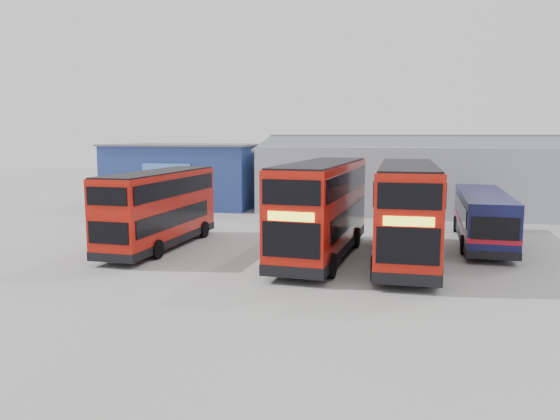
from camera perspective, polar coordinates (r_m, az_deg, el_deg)
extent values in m
plane|color=gray|center=(25.85, 3.71, -5.36)|extent=(120.00, 120.00, 0.00)
cube|color=navy|center=(46.64, -9.61, 3.60)|extent=(12.00, 8.00, 5.00)
cube|color=#555A5E|center=(46.52, -9.69, 6.73)|extent=(12.30, 8.30, 0.15)
cube|color=#4D85DC|center=(42.87, -11.77, 3.84)|extent=(3.96, 0.15, 1.40)
cube|color=#969BA4|center=(45.09, 18.23, 3.17)|extent=(30.00, 12.00, 5.00)
cube|color=#555A5E|center=(42.18, 18.71, 6.59)|extent=(30.50, 6.33, 1.29)
cube|color=#555A5E|center=(47.75, 18.10, 6.72)|extent=(30.50, 6.33, 1.29)
cube|color=#B3140A|center=(29.12, -12.53, 0.26)|extent=(2.53, 9.54, 3.65)
cube|color=black|center=(29.38, -12.44, -2.92)|extent=(2.57, 9.57, 0.41)
cube|color=black|center=(28.35, -10.79, -0.77)|extent=(0.28, 8.03, 0.86)
cube|color=black|center=(29.42, -14.81, -0.58)|extent=(0.28, 8.03, 0.86)
cube|color=black|center=(28.49, -10.55, 2.39)|extent=(0.30, 8.93, 0.86)
cube|color=black|center=(29.55, -14.57, 2.46)|extent=(0.30, 8.93, 0.86)
cube|color=black|center=(33.44, -8.74, 0.43)|extent=(2.03, 0.10, 1.22)
cube|color=black|center=(33.27, -8.80, 3.21)|extent=(2.03, 0.10, 0.86)
cube|color=yellow|center=(33.35, -8.77, 1.82)|extent=(1.62, 0.08, 0.32)
cube|color=black|center=(25.14, -17.51, -2.32)|extent=(1.99, 0.10, 0.99)
cube|color=black|center=(24.91, -17.67, 1.36)|extent=(1.99, 0.10, 0.81)
cube|color=black|center=(28.94, -12.64, 3.88)|extent=(2.39, 9.40, 0.09)
cylinder|color=black|center=(31.86, -7.97, -2.02)|extent=(0.32, 0.95, 0.94)
cylinder|color=black|center=(32.76, -11.46, -1.83)|extent=(0.32, 0.95, 0.94)
cylinder|color=black|center=(26.82, -12.73, -4.03)|extent=(0.32, 0.95, 0.94)
cylinder|color=black|center=(27.88, -16.68, -3.71)|extent=(0.32, 0.95, 0.94)
cube|color=#B3140A|center=(26.29, 4.38, 0.30)|extent=(3.24, 10.99, 4.18)
cube|color=black|center=(26.60, 4.33, -3.73)|extent=(3.28, 11.03, 0.46)
cube|color=black|center=(27.06, 1.84, -0.51)|extent=(0.61, 9.18, 0.98)
cube|color=black|center=(26.51, 7.33, -0.75)|extent=(0.61, 9.18, 0.98)
cube|color=black|center=(26.46, 1.63, 3.13)|extent=(0.67, 10.21, 0.98)
cube|color=black|center=(25.90, 7.24, 2.96)|extent=(0.67, 10.21, 0.98)
cube|color=black|center=(21.17, 1.14, -3.17)|extent=(2.32, 0.19, 1.39)
cube|color=black|center=(20.89, 1.16, 1.84)|extent=(2.32, 0.19, 0.98)
cube|color=yellow|center=(21.00, 1.14, -0.69)|extent=(1.86, 0.15, 0.36)
cube|color=black|center=(31.66, 6.51, 0.48)|extent=(2.27, 0.19, 1.14)
cube|color=black|center=(31.47, 6.56, 3.84)|extent=(2.27, 0.19, 0.93)
cube|color=black|center=(26.09, 4.42, 4.90)|extent=(3.07, 10.82, 0.10)
cylinder|color=black|center=(23.36, -0.68, -5.43)|extent=(0.40, 1.09, 1.07)
cylinder|color=black|center=(22.76, 5.31, -5.83)|extent=(0.40, 1.09, 1.07)
cylinder|color=black|center=(29.50, 3.14, -2.62)|extent=(0.40, 1.09, 1.07)
cylinder|color=black|center=(29.02, 7.91, -2.86)|extent=(0.40, 1.09, 1.07)
cube|color=#B3140A|center=(25.89, 13.09, -0.04)|extent=(2.77, 10.82, 4.16)
cube|color=black|center=(26.21, 12.97, -4.10)|extent=(2.81, 10.86, 0.46)
cube|color=black|center=(26.38, 10.22, -0.89)|extent=(0.22, 9.13, 0.97)
cube|color=black|center=(26.42, 15.88, -1.05)|extent=(0.22, 9.13, 0.97)
cube|color=black|center=(25.76, 10.28, 2.81)|extent=(0.24, 10.16, 0.97)
cube|color=black|center=(25.80, 16.08, 2.64)|extent=(0.24, 10.16, 0.97)
cube|color=black|center=(20.66, 13.21, -3.70)|extent=(2.31, 0.09, 1.39)
cube|color=black|center=(20.37, 13.37, 1.40)|extent=(2.31, 0.09, 0.97)
cube|color=yellow|center=(20.48, 13.29, -1.17)|extent=(1.85, 0.08, 0.36)
cube|color=black|center=(31.33, 12.95, 0.23)|extent=(2.26, 0.09, 1.13)
cube|color=black|center=(31.14, 13.06, 3.60)|extent=(2.26, 0.09, 0.92)
cube|color=black|center=(25.69, 13.24, 4.60)|extent=(2.61, 10.66, 0.10)
cylinder|color=black|center=(22.58, 9.91, -6.03)|extent=(0.35, 1.07, 1.07)
cylinder|color=black|center=(22.62, 16.18, -6.21)|extent=(0.35, 1.07, 1.07)
cylinder|color=black|center=(28.89, 10.47, -2.98)|extent=(0.35, 1.07, 1.07)
cylinder|color=black|center=(28.93, 15.36, -3.12)|extent=(0.35, 1.07, 1.07)
cube|color=#0E163E|center=(31.36, 20.44, -0.57)|extent=(2.57, 10.37, 2.49)
cube|color=black|center=(31.53, 20.35, -2.50)|extent=(2.61, 10.41, 0.38)
cube|color=#AF0D1D|center=(31.43, 20.40, -1.37)|extent=(2.60, 10.40, 0.23)
cube|color=black|center=(31.18, 22.71, 0.01)|extent=(0.24, 8.63, 0.89)
cube|color=black|center=(30.93, 18.33, 0.16)|extent=(0.24, 8.63, 0.89)
cube|color=black|center=(36.46, 19.66, 0.86)|extent=(2.11, 0.09, 1.22)
cube|color=black|center=(26.25, 21.56, -1.83)|extent=(2.07, 0.09, 1.03)
cylinder|color=black|center=(35.25, 21.60, -1.52)|extent=(0.32, 0.98, 0.98)
cylinder|color=black|center=(35.04, 17.94, -1.40)|extent=(0.32, 0.98, 0.98)
cylinder|color=black|center=(28.84, 23.13, -3.60)|extent=(0.32, 0.98, 0.98)
cylinder|color=black|center=(28.58, 18.66, -3.48)|extent=(0.32, 0.98, 0.98)
cube|color=white|center=(43.22, -11.95, 1.37)|extent=(3.41, 4.84, 1.71)
cube|color=black|center=(40.94, -12.09, 1.39)|extent=(1.51, 0.67, 0.63)
cube|color=black|center=(41.82, -13.29, 1.48)|extent=(0.36, 0.76, 0.54)
cube|color=black|center=(41.73, -10.78, 1.55)|extent=(0.36, 0.76, 0.54)
cylinder|color=black|center=(41.85, -13.18, 0.02)|extent=(0.45, 0.68, 0.65)
cylinder|color=black|center=(41.77, -10.82, 0.07)|extent=(0.45, 0.68, 0.65)
cylinder|color=black|center=(44.88, -12.94, 0.55)|extent=(0.45, 0.68, 0.65)
cylinder|color=black|center=(44.81, -10.74, 0.60)|extent=(0.45, 0.68, 0.65)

